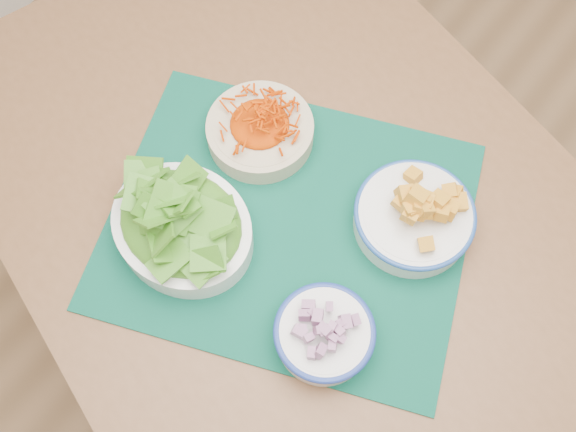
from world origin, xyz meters
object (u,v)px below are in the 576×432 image
Objects in this scene: placemat at (288,224)px; squash_bowl at (415,214)px; onion_bowl at (324,333)px; table at (302,234)px; lettuce_bowl at (181,223)px; carrot_bowl at (260,128)px.

squash_bowl is at bearing 15.73° from placemat.
squash_bowl reaches higher than onion_bowl.
placemat reaches higher than table.
squash_bowl is at bearing 90.35° from onion_bowl.
lettuce_bowl reaches higher than squash_bowl.
table is at bearing 52.51° from lettuce_bowl.
onion_bowl is at bearing -35.85° from carrot_bowl.
table is 6.87× the size of carrot_bowl.
onion_bowl is (0.00, -0.24, -0.00)m from squash_bowl.
onion_bowl is (0.15, -0.15, 0.13)m from table.
squash_bowl is 0.88× the size of lettuce_bowl.
onion_bowl is (0.16, -0.12, 0.04)m from placemat.
lettuce_bowl is at bearing -84.59° from carrot_bowl.
placemat is 0.17m from carrot_bowl.
onion_bowl reaches higher than carrot_bowl.
lettuce_bowl is at bearing -138.70° from squash_bowl.
carrot_bowl is 0.37m from onion_bowl.
lettuce_bowl reaches higher than onion_bowl.
squash_bowl reaches higher than table.
placemat is at bearing -35.45° from carrot_bowl.
carrot_bowl is (-0.15, 0.07, 0.12)m from table.
table is 6.31× the size of lettuce_bowl.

